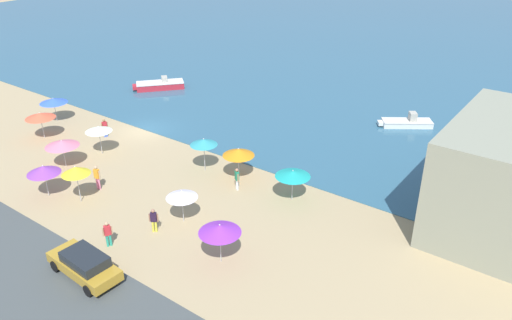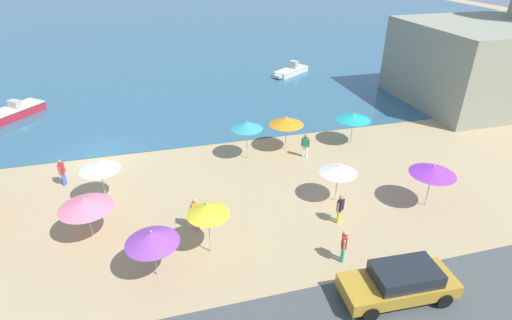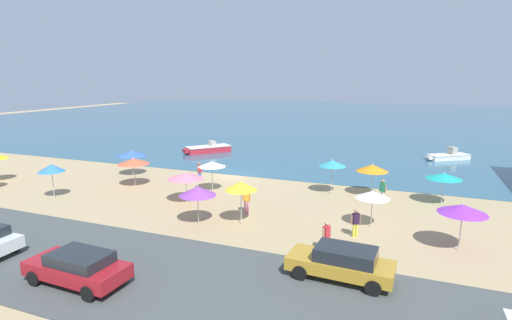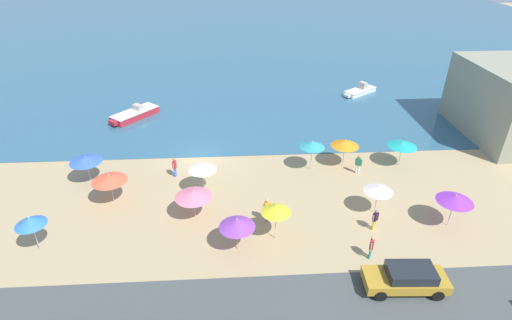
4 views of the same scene
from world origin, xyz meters
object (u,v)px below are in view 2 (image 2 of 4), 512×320
bather_3 (306,144)px  skiff_offshore (291,71)px  bather_2 (344,244)px  beach_umbrella_6 (85,204)px  beach_umbrella_2 (353,117)px  skiff_nearshore (11,113)px  beach_umbrella_10 (247,125)px  bather_0 (340,208)px  beach_umbrella_11 (99,166)px  beach_umbrella_1 (433,170)px  bather_4 (62,171)px  parked_car_3 (400,282)px  beach_umbrella_3 (286,121)px  beach_umbrella_5 (152,237)px  bather_1 (196,212)px  beach_umbrella_7 (338,169)px  beach_umbrella_0 (208,209)px

bather_3 → skiff_offshore: bearing=73.3°
bather_2 → skiff_offshore: bather_2 is taller
beach_umbrella_6 → beach_umbrella_2: bearing=20.0°
skiff_nearshore → bather_2: bearing=-49.9°
bather_2 → beach_umbrella_10: bearing=99.6°
beach_umbrella_6 → bather_0: size_ratio=1.58×
beach_umbrella_11 → bather_3: beach_umbrella_11 is taller
beach_umbrella_1 → beach_umbrella_2: size_ratio=1.05×
bather_4 → beach_umbrella_11: bearing=-44.0°
parked_car_3 → beach_umbrella_11: bearing=138.6°
beach_umbrella_1 → bather_3: bearing=121.7°
beach_umbrella_1 → beach_umbrella_10: size_ratio=0.95×
beach_umbrella_1 → beach_umbrella_10: 10.91m
beach_umbrella_3 → skiff_nearshore: (-19.19, 10.77, -1.64)m
beach_umbrella_5 → skiff_offshore: 30.06m
beach_umbrella_5 → bather_2: (7.86, -1.25, -1.08)m
beach_umbrella_2 → bather_4: 18.42m
bather_1 → bather_3: 9.61m
beach_umbrella_3 → beach_umbrella_7: beach_umbrella_3 is taller
beach_umbrella_2 → bather_2: (-5.74, -10.54, -1.06)m
beach_umbrella_11 → beach_umbrella_0: bearing=-49.0°
beach_umbrella_2 → skiff_nearshore: size_ratio=0.46×
beach_umbrella_5 → beach_umbrella_10: size_ratio=0.89×
beach_umbrella_0 → bather_4: (-7.18, 7.82, -1.42)m
beach_umbrella_5 → beach_umbrella_10: (6.13, 9.02, 0.33)m
beach_umbrella_5 → skiff_nearshore: bearing=116.8°
bather_1 → bather_4: (-6.79, 6.07, -0.10)m
beach_umbrella_7 → bather_1: bearing=-176.0°
beach_umbrella_1 → beach_umbrella_5: bearing=-174.1°
beach_umbrella_5 → skiff_nearshore: size_ratio=0.46×
skiff_nearshore → bather_3: bearing=-31.1°
beach_umbrella_11 → skiff_nearshore: size_ratio=0.47×
beach_umbrella_0 → bather_3: bearing=44.9°
bather_2 → skiff_offshore: size_ratio=0.36×
beach_umbrella_11 → beach_umbrella_10: bearing=17.5°
beach_umbrella_3 → bather_1: size_ratio=1.35×
beach_umbrella_2 → beach_umbrella_5: (-13.60, -9.30, 0.02)m
beach_umbrella_3 → bather_1: 9.86m
beach_umbrella_11 → parked_car_3: bearing=-41.4°
beach_umbrella_10 → beach_umbrella_3: bearing=10.5°
beach_umbrella_5 → beach_umbrella_10: bearing=55.8°
beach_umbrella_5 → skiff_offshore: bearing=59.8°
skiff_offshore → beach_umbrella_11: bearing=-131.8°
beach_umbrella_2 → beach_umbrella_3: size_ratio=0.97×
bather_4 → parked_car_3: 18.54m
beach_umbrella_3 → beach_umbrella_5: size_ratio=1.04×
bather_2 → bather_3: (1.93, 9.46, 0.00)m
beach_umbrella_10 → bather_3: 4.01m
beach_umbrella_11 → parked_car_3: (11.42, -10.06, -1.29)m
beach_umbrella_7 → bather_1: size_ratio=1.25×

